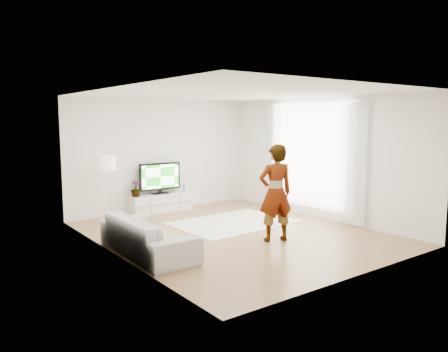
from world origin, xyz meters
TOP-DOWN VIEW (x-y plane):
  - floor at (0.00, 0.00)m, footprint 6.00×6.00m
  - ceiling at (0.00, 0.00)m, footprint 6.00×6.00m
  - wall_left at (-2.50, 0.00)m, footprint 0.02×6.00m
  - wall_right at (2.50, 0.00)m, footprint 0.02×6.00m
  - wall_back at (0.00, 3.00)m, footprint 5.00×0.02m
  - wall_front at (0.00, -3.00)m, footprint 5.00×0.02m
  - window at (2.48, 0.30)m, footprint 0.01×2.60m
  - curtain_near at (2.40, -1.00)m, footprint 0.04×0.70m
  - curtain_far at (2.40, 1.60)m, footprint 0.04×0.70m
  - media_console at (-0.18, 2.76)m, footprint 1.60×0.45m
  - television at (-0.18, 2.79)m, footprint 1.12×0.22m
  - game_console at (0.52, 2.76)m, footprint 0.06×0.15m
  - potted_plant at (-0.86, 2.77)m, footprint 0.27×0.27m
  - rug at (0.53, 0.74)m, footprint 2.65×1.97m
  - player at (0.26, -0.91)m, footprint 0.77×0.62m
  - sofa at (-2.02, -0.17)m, footprint 0.89×2.22m
  - floor_lamp at (-1.62, 2.50)m, footprint 0.33×0.33m

SIDE VIEW (x-z plane):
  - floor at x=0.00m, z-range 0.00..0.00m
  - rug at x=0.53m, z-range 0.00..0.01m
  - media_console at x=-0.18m, z-range 0.00..0.45m
  - sofa at x=-2.02m, z-range 0.00..0.65m
  - game_console at x=0.52m, z-range 0.45..0.65m
  - potted_plant at x=-0.86m, z-range 0.45..0.86m
  - television at x=-0.18m, z-range 0.48..1.26m
  - player at x=0.26m, z-range 0.01..1.84m
  - floor_lamp at x=-1.62m, z-range 0.52..2.01m
  - curtain_near at x=2.40m, z-range 0.05..2.65m
  - curtain_far at x=2.40m, z-range 0.05..2.65m
  - wall_left at x=-2.50m, z-range 0.00..2.80m
  - wall_right at x=2.50m, z-range 0.00..2.80m
  - wall_back at x=0.00m, z-range 0.00..2.80m
  - wall_front at x=0.00m, z-range 0.00..2.80m
  - window at x=2.48m, z-range 0.20..2.70m
  - ceiling at x=0.00m, z-range 2.80..2.80m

